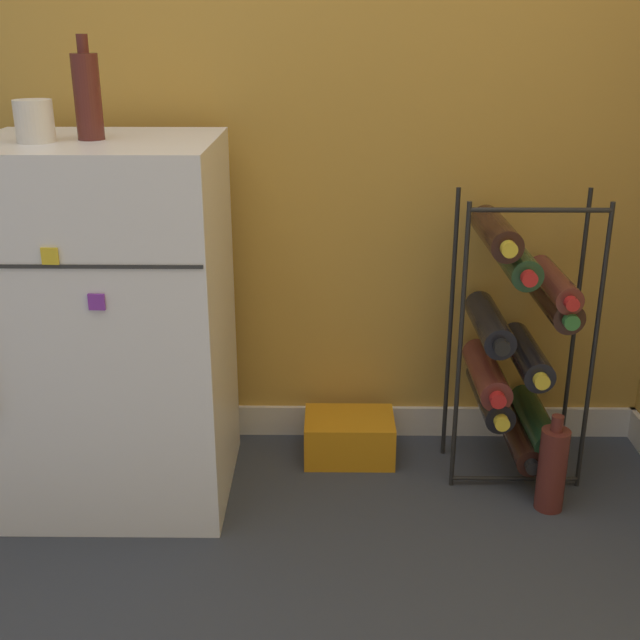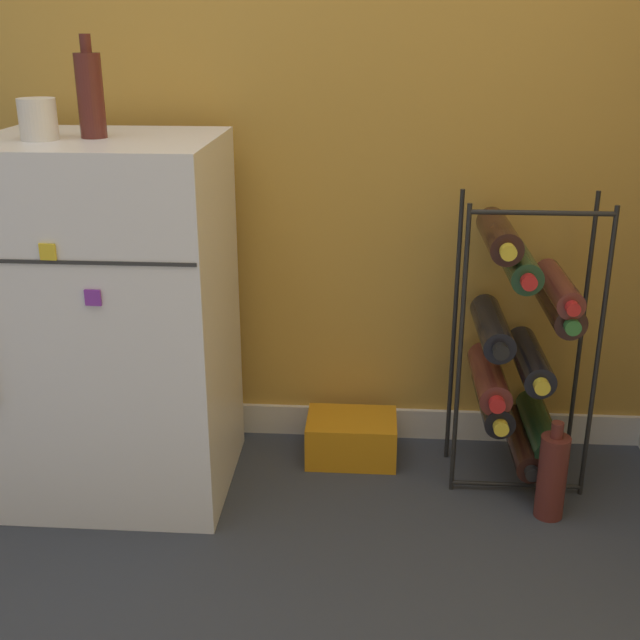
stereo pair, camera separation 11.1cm
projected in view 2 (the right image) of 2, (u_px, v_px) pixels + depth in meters
The scene contains 7 objects.
ground_plane at pixel (286, 573), 1.80m from camera, with size 14.00×14.00×0.00m, color #333842.
mini_fridge at pixel (113, 322), 2.01m from camera, with size 0.56×0.49×0.91m.
wine_rack at pixel (518, 346), 2.06m from camera, with size 0.35×0.33×0.77m.
soda_box at pixel (351, 438), 2.26m from camera, with size 0.25×0.18×0.12m.
fridge_top_cup at pixel (38, 119), 1.80m from camera, with size 0.08×0.08×0.09m.
fridge_top_bottle at pixel (90, 94), 1.82m from camera, with size 0.06×0.06×0.23m.
loose_bottle_floor at pixel (552, 475), 1.97m from camera, with size 0.07×0.07×0.26m.
Camera 2 is at (0.18, -1.48, 1.16)m, focal length 45.00 mm.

